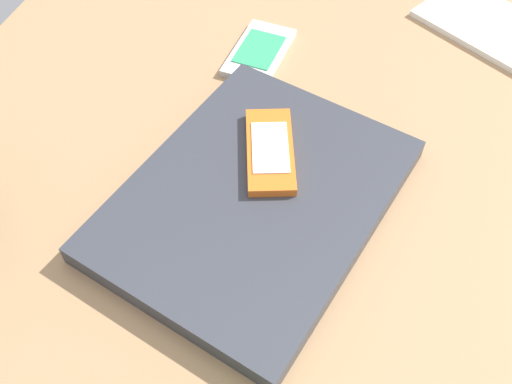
{
  "coord_description": "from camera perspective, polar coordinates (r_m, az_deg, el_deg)",
  "views": [
    {
      "loc": [
        -33.67,
        -13.54,
        51.94
      ],
      "look_at": [
        0.31,
        -2.24,
        5.0
      ],
      "focal_mm": 40.93,
      "sensor_mm": 36.0,
      "label": 1
    }
  ],
  "objects": [
    {
      "name": "cell_phone_on_desk",
      "position": [
        0.77,
        0.32,
        13.51
      ],
      "size": [
        11.5,
        6.87,
        1.04
      ],
      "color": "silver",
      "rests_on": "desk_surface"
    },
    {
      "name": "cell_phone_on_laptop",
      "position": [
        0.61,
        1.38,
        4.07
      ],
      "size": [
        12.34,
        8.46,
        1.17
      ],
      "color": "orange",
      "rests_on": "laptop_closed"
    },
    {
      "name": "laptop_closed",
      "position": [
        0.6,
        0.0,
        -0.46
      ],
      "size": [
        36.01,
        30.63,
        2.42
      ],
      "primitive_type": "cube",
      "rotation": [
        0.0,
        0.0,
        -0.25
      ],
      "color": "#33353D",
      "rests_on": "desk_surface"
    },
    {
      "name": "desk_surface",
      "position": [
        0.62,
        -2.05,
        -1.65
      ],
      "size": [
        120.0,
        80.0,
        3.0
      ],
      "primitive_type": "cube",
      "color": "#9E7751",
      "rests_on": "ground"
    },
    {
      "name": "notepad",
      "position": [
        0.87,
        21.87,
        14.9
      ],
      "size": [
        18.86,
        21.26,
        0.8
      ],
      "primitive_type": "cube",
      "rotation": [
        0.0,
        0.0,
        -0.51
      ],
      "color": "white",
      "rests_on": "desk_surface"
    }
  ]
}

